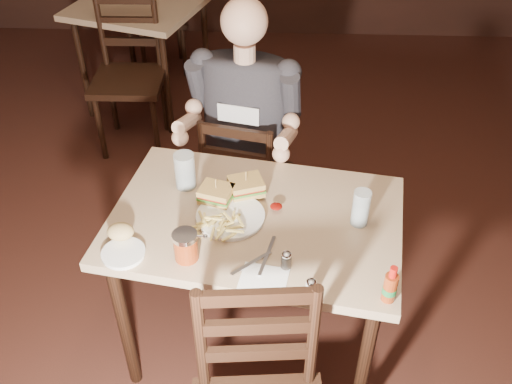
{
  "coord_description": "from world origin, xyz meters",
  "views": [
    {
      "loc": [
        -0.12,
        -1.55,
        2.18
      ],
      "look_at": [
        -0.19,
        0.1,
        0.85
      ],
      "focal_mm": 40.0,
      "sensor_mm": 36.0,
      "label": 1
    }
  ],
  "objects_px": {
    "main_table": "(255,235)",
    "bg_table": "(141,14)",
    "glass_right": "(361,208)",
    "hot_sauce": "(391,284)",
    "glass_left": "(185,171)",
    "bg_chair_near": "(128,80)",
    "bg_chair_far": "(159,19)",
    "diner": "(243,103)",
    "syrup_dispenser": "(186,246)",
    "chair_far": "(247,180)",
    "dinner_plate": "(231,217)",
    "side_plate": "(124,254)"
  },
  "relations": [
    {
      "from": "bg_chair_far",
      "to": "side_plate",
      "type": "height_order",
      "value": "bg_chair_far"
    },
    {
      "from": "hot_sauce",
      "to": "side_plate",
      "type": "distance_m",
      "value": 0.9
    },
    {
      "from": "glass_right",
      "to": "syrup_dispenser",
      "type": "height_order",
      "value": "glass_right"
    },
    {
      "from": "glass_right",
      "to": "dinner_plate",
      "type": "bearing_deg",
      "value": 179.67
    },
    {
      "from": "side_plate",
      "to": "dinner_plate",
      "type": "bearing_deg",
      "value": 29.99
    },
    {
      "from": "chair_far",
      "to": "side_plate",
      "type": "xyz_separation_m",
      "value": [
        -0.38,
        -0.89,
        0.35
      ]
    },
    {
      "from": "bg_chair_far",
      "to": "side_plate",
      "type": "relative_size",
      "value": 5.72
    },
    {
      "from": "bg_table",
      "to": "bg_chair_near",
      "type": "bearing_deg",
      "value": -90.0
    },
    {
      "from": "main_table",
      "to": "bg_table",
      "type": "distance_m",
      "value": 2.32
    },
    {
      "from": "glass_right",
      "to": "hot_sauce",
      "type": "relative_size",
      "value": 1.01
    },
    {
      "from": "bg_table",
      "to": "dinner_plate",
      "type": "height_order",
      "value": "dinner_plate"
    },
    {
      "from": "main_table",
      "to": "glass_right",
      "type": "distance_m",
      "value": 0.42
    },
    {
      "from": "bg_chair_far",
      "to": "glass_left",
      "type": "bearing_deg",
      "value": 87.68
    },
    {
      "from": "bg_table",
      "to": "main_table",
      "type": "bearing_deg",
      "value": -67.87
    },
    {
      "from": "bg_chair_near",
      "to": "dinner_plate",
      "type": "xyz_separation_m",
      "value": [
        0.78,
        -1.61,
        0.3
      ]
    },
    {
      "from": "chair_far",
      "to": "glass_left",
      "type": "height_order",
      "value": "glass_left"
    },
    {
      "from": "glass_left",
      "to": "hot_sauce",
      "type": "height_order",
      "value": "glass_left"
    },
    {
      "from": "bg_chair_near",
      "to": "hot_sauce",
      "type": "xyz_separation_m",
      "value": [
        1.31,
        -1.97,
        0.37
      ]
    },
    {
      "from": "glass_right",
      "to": "hot_sauce",
      "type": "distance_m",
      "value": 0.36
    },
    {
      "from": "syrup_dispenser",
      "to": "bg_chair_near",
      "type": "bearing_deg",
      "value": 119.09
    },
    {
      "from": "bg_chair_far",
      "to": "dinner_plate",
      "type": "bearing_deg",
      "value": 90.6
    },
    {
      "from": "dinner_plate",
      "to": "glass_right",
      "type": "height_order",
      "value": "glass_right"
    },
    {
      "from": "diner",
      "to": "side_plate",
      "type": "distance_m",
      "value": 0.93
    },
    {
      "from": "main_table",
      "to": "bg_chair_near",
      "type": "xyz_separation_m",
      "value": [
        -0.87,
        1.59,
        -0.2
      ]
    },
    {
      "from": "chair_far",
      "to": "side_plate",
      "type": "height_order",
      "value": "chair_far"
    },
    {
      "from": "glass_right",
      "to": "chair_far",
      "type": "bearing_deg",
      "value": 123.54
    },
    {
      "from": "glass_right",
      "to": "hot_sauce",
      "type": "bearing_deg",
      "value": -80.96
    },
    {
      "from": "bg_chair_near",
      "to": "diner",
      "type": "xyz_separation_m",
      "value": [
        0.79,
        -0.97,
        0.42
      ]
    },
    {
      "from": "chair_far",
      "to": "hot_sauce",
      "type": "relative_size",
      "value": 5.9
    },
    {
      "from": "chair_far",
      "to": "dinner_plate",
      "type": "distance_m",
      "value": 0.77
    },
    {
      "from": "bg_chair_near",
      "to": "glass_left",
      "type": "height_order",
      "value": "bg_chair_near"
    },
    {
      "from": "glass_left",
      "to": "glass_right",
      "type": "relative_size",
      "value": 1.03
    },
    {
      "from": "chair_far",
      "to": "bg_chair_near",
      "type": "distance_m",
      "value": 1.22
    },
    {
      "from": "bg_chair_far",
      "to": "side_plate",
      "type": "bearing_deg",
      "value": 82.83
    },
    {
      "from": "bg_chair_far",
      "to": "hot_sauce",
      "type": "xyz_separation_m",
      "value": [
        1.31,
        -3.07,
        0.42
      ]
    },
    {
      "from": "chair_far",
      "to": "dinner_plate",
      "type": "relative_size",
      "value": 3.39
    },
    {
      "from": "side_plate",
      "to": "hot_sauce",
      "type": "bearing_deg",
      "value": -10.08
    },
    {
      "from": "diner",
      "to": "hot_sauce",
      "type": "height_order",
      "value": "diner"
    },
    {
      "from": "chair_far",
      "to": "syrup_dispenser",
      "type": "distance_m",
      "value": 0.99
    },
    {
      "from": "syrup_dispenser",
      "to": "main_table",
      "type": "bearing_deg",
      "value": 53.75
    },
    {
      "from": "dinner_plate",
      "to": "chair_far",
      "type": "bearing_deg",
      "value": 88.32
    },
    {
      "from": "glass_right",
      "to": "side_plate",
      "type": "relative_size",
      "value": 0.98
    },
    {
      "from": "chair_far",
      "to": "glass_right",
      "type": "relative_size",
      "value": 5.83
    },
    {
      "from": "chair_far",
      "to": "side_plate",
      "type": "relative_size",
      "value": 5.73
    },
    {
      "from": "hot_sauce",
      "to": "side_plate",
      "type": "relative_size",
      "value": 0.97
    },
    {
      "from": "glass_right",
      "to": "syrup_dispenser",
      "type": "relative_size",
      "value": 1.3
    },
    {
      "from": "glass_right",
      "to": "side_plate",
      "type": "bearing_deg",
      "value": -166.29
    },
    {
      "from": "diner",
      "to": "bg_table",
      "type": "bearing_deg",
      "value": 130.64
    },
    {
      "from": "diner",
      "to": "hot_sauce",
      "type": "relative_size",
      "value": 6.41
    },
    {
      "from": "bg_chair_far",
      "to": "diner",
      "type": "height_order",
      "value": "diner"
    }
  ]
}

